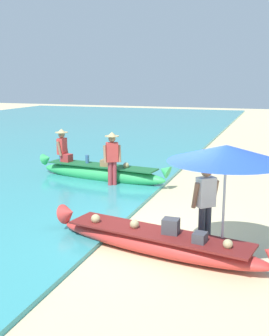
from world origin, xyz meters
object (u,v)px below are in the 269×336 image
at_px(boat_green_midground, 101,172).
at_px(patio_umbrella_large, 226,154).
at_px(boat_red_foreground, 157,241).
at_px(person_vendor_hatted, 112,156).
at_px(person_vendor_assistant, 62,149).
at_px(person_tourist_customer, 205,203).

distance_m(boat_green_midground, patio_umbrella_large, 6.92).
xyz_separation_m(boat_red_foreground, boat_green_midground, (-3.37, 4.98, 0.06)).
relative_size(boat_red_foreground, person_vendor_hatted, 2.70).
xyz_separation_m(boat_green_midground, patio_umbrella_large, (4.61, -4.85, 1.74)).
bearing_deg(person_vendor_hatted, boat_green_midground, 136.73).
bearing_deg(person_vendor_assistant, boat_green_midground, -8.05).
xyz_separation_m(person_vendor_hatted, patio_umbrella_large, (3.96, -4.24, 1.03)).
distance_m(person_vendor_hatted, person_tourist_customer, 5.21).
xyz_separation_m(boat_green_midground, person_vendor_assistant, (-1.56, 0.22, 0.66)).
distance_m(person_vendor_assistant, patio_umbrella_large, 8.06).
height_order(boat_red_foreground, boat_green_midground, boat_green_midground).
bearing_deg(boat_green_midground, patio_umbrella_large, -46.45).
relative_size(boat_green_midground, patio_umbrella_large, 2.20).
height_order(person_tourist_customer, patio_umbrella_large, patio_umbrella_large).
bearing_deg(boat_red_foreground, patio_umbrella_large, 5.69).
relative_size(person_vendor_hatted, patio_umbrella_large, 0.80).
relative_size(boat_red_foreground, person_vendor_assistant, 2.83).
height_order(boat_red_foreground, person_vendor_assistant, person_vendor_assistant).
distance_m(person_vendor_hatted, patio_umbrella_large, 5.90).
relative_size(boat_red_foreground, boat_green_midground, 0.98).
xyz_separation_m(boat_green_midground, person_tourist_customer, (4.20, -4.42, 0.66)).
height_order(boat_red_foreground, person_tourist_customer, person_tourist_customer).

